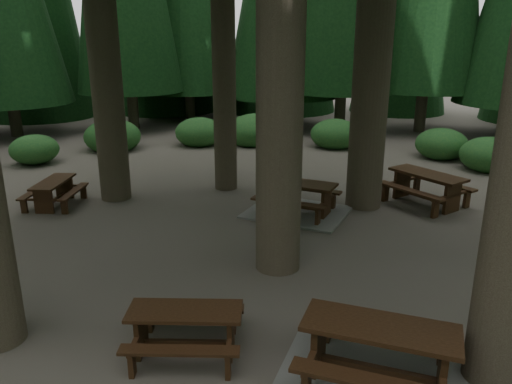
% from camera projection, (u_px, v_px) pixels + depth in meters
% --- Properties ---
extents(ground, '(80.00, 80.00, 0.00)m').
position_uv_depth(ground, '(235.00, 267.00, 9.57)').
color(ground, '#4B453D').
rests_on(ground, ground).
extents(picnic_table_a, '(2.71, 2.35, 0.83)m').
position_uv_depth(picnic_table_a, '(378.00, 363.00, 6.33)').
color(picnic_table_a, gray).
rests_on(picnic_table_a, ground).
extents(picnic_table_b, '(1.46, 1.71, 0.67)m').
position_uv_depth(picnic_table_b, '(54.00, 189.00, 12.89)').
color(picnic_table_b, black).
rests_on(picnic_table_b, ground).
extents(picnic_table_c, '(2.77, 2.47, 0.81)m').
position_uv_depth(picnic_table_c, '(297.00, 203.00, 12.39)').
color(picnic_table_c, gray).
rests_on(picnic_table_c, ground).
extents(picnic_table_d, '(2.50, 2.48, 0.85)m').
position_uv_depth(picnic_table_d, '(427.00, 184.00, 12.95)').
color(picnic_table_d, black).
rests_on(picnic_table_d, ground).
extents(picnic_table_e, '(1.76, 1.52, 0.68)m').
position_uv_depth(picnic_table_e, '(185.00, 324.00, 6.88)').
color(picnic_table_e, black).
rests_on(picnic_table_e, ground).
extents(shrub_ring, '(23.86, 24.64, 1.49)m').
position_uv_depth(shrub_ring, '(277.00, 236.00, 10.01)').
color(shrub_ring, '#205F2A').
rests_on(shrub_ring, ground).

